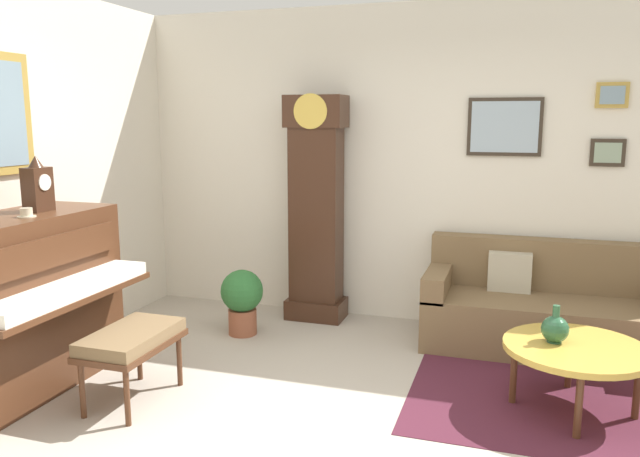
# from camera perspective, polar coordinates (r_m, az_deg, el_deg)

# --- Properties ---
(ground_plane) EXTENTS (6.40, 6.00, 0.10)m
(ground_plane) POSITION_cam_1_polar(r_m,az_deg,el_deg) (3.71, 1.77, -20.09)
(ground_plane) COLOR #B2A899
(wall_back) EXTENTS (5.30, 0.13, 2.80)m
(wall_back) POSITION_cam_1_polar(r_m,az_deg,el_deg) (5.57, 8.84, 5.72)
(wall_back) COLOR silver
(wall_back) RESTS_ON ground_plane
(area_rug) EXTENTS (2.10, 1.50, 0.01)m
(area_rug) POSITION_cam_1_polar(r_m,az_deg,el_deg) (4.45, 22.46, -14.73)
(area_rug) COLOR #4C1E2D
(area_rug) RESTS_ON ground_plane
(piano) EXTENTS (0.87, 1.44, 1.19)m
(piano) POSITION_cam_1_polar(r_m,az_deg,el_deg) (4.59, -25.98, -6.28)
(piano) COLOR #4C2B19
(piano) RESTS_ON ground_plane
(piano_bench) EXTENTS (0.42, 0.70, 0.48)m
(piano_bench) POSITION_cam_1_polar(r_m,az_deg,el_deg) (4.21, -17.00, -9.93)
(piano_bench) COLOR #4C2B19
(piano_bench) RESTS_ON ground_plane
(grandfather_clock) EXTENTS (0.52, 0.34, 2.03)m
(grandfather_clock) POSITION_cam_1_polar(r_m,az_deg,el_deg) (5.55, -0.35, 1.28)
(grandfather_clock) COLOR #3D2316
(grandfather_clock) RESTS_ON ground_plane
(couch) EXTENTS (1.90, 0.80, 0.84)m
(couch) POSITION_cam_1_polar(r_m,az_deg,el_deg) (5.29, 20.17, -7.05)
(couch) COLOR brown
(couch) RESTS_ON ground_plane
(coffee_table) EXTENTS (0.88, 0.88, 0.43)m
(coffee_table) POSITION_cam_1_polar(r_m,az_deg,el_deg) (4.21, 22.57, -10.34)
(coffee_table) COLOR gold
(coffee_table) RESTS_ON ground_plane
(mantel_clock) EXTENTS (0.13, 0.18, 0.38)m
(mantel_clock) POSITION_cam_1_polar(r_m,az_deg,el_deg) (4.62, -24.63, 3.57)
(mantel_clock) COLOR #3D2316
(mantel_clock) RESTS_ON piano
(teacup) EXTENTS (0.12, 0.12, 0.06)m
(teacup) POSITION_cam_1_polar(r_m,az_deg,el_deg) (4.39, -25.48, 1.26)
(teacup) COLOR beige
(teacup) RESTS_ON piano
(green_jug) EXTENTS (0.17, 0.17, 0.24)m
(green_jug) POSITION_cam_1_polar(r_m,az_deg,el_deg) (4.18, 20.89, -8.66)
(green_jug) COLOR #234C33
(green_jug) RESTS_ON coffee_table
(potted_plant) EXTENTS (0.36, 0.36, 0.56)m
(potted_plant) POSITION_cam_1_polar(r_m,az_deg,el_deg) (5.31, -7.21, -6.34)
(potted_plant) COLOR #935138
(potted_plant) RESTS_ON ground_plane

